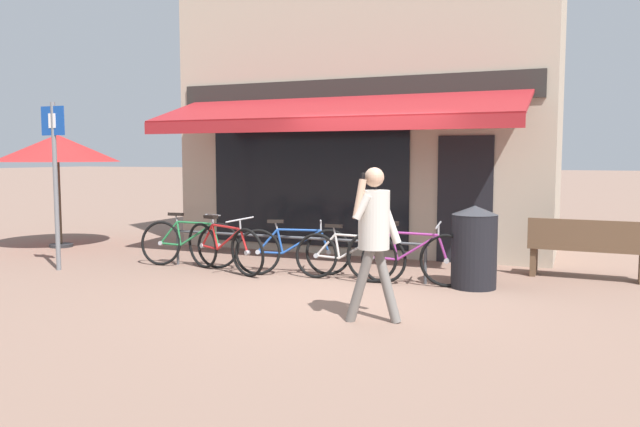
{
  "coord_description": "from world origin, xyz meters",
  "views": [
    {
      "loc": [
        2.88,
        -7.56,
        1.76
      ],
      "look_at": [
        -0.11,
        -0.42,
        1.05
      ],
      "focal_mm": 35.0,
      "sensor_mm": 36.0,
      "label": 1
    }
  ],
  "objects": [
    {
      "name": "bike_rack_rail",
      "position": [
        -1.1,
        0.84,
        0.48
      ],
      "size": [
        4.2,
        0.04,
        0.57
      ],
      "color": "#47494F",
      "rests_on": "ground_plane"
    },
    {
      "name": "parking_sign",
      "position": [
        -4.56,
        -0.3,
        1.57
      ],
      "size": [
        0.44,
        0.07,
        2.58
      ],
      "color": "slate",
      "rests_on": "ground_plane"
    },
    {
      "name": "bicycle_silver",
      "position": [
        -0.12,
        0.68,
        0.35
      ],
      "size": [
        1.67,
        0.52,
        0.81
      ],
      "rotation": [
        -0.12,
        0.0,
        0.02
      ],
      "color": "black",
      "rests_on": "ground_plane"
    },
    {
      "name": "park_bench",
      "position": [
        3.0,
        2.06,
        0.46
      ],
      "size": [
        1.61,
        0.49,
        0.87
      ],
      "rotation": [
        0.0,
        0.0,
        -0.03
      ],
      "color": "brown",
      "rests_on": "ground_plane"
    },
    {
      "name": "ground_plane",
      "position": [
        0.0,
        0.0,
        0.0
      ],
      "size": [
        160.0,
        160.0,
        0.0
      ],
      "primitive_type": "plane",
      "color": "#846656"
    },
    {
      "name": "cafe_parasol",
      "position": [
        -6.44,
        1.61,
        1.91
      ],
      "size": [
        2.31,
        2.31,
        2.18
      ],
      "color": "#4C3D2D",
      "rests_on": "ground_plane"
    },
    {
      "name": "bicycle_purple",
      "position": [
        0.74,
        0.67,
        0.39
      ],
      "size": [
        1.76,
        0.52,
        0.88
      ],
      "rotation": [
        0.06,
        0.0,
        0.09
      ],
      "color": "black",
      "rests_on": "ground_plane"
    },
    {
      "name": "pedestrian_adult",
      "position": [
        0.89,
        -1.34,
        1.02
      ],
      "size": [
        0.59,
        0.52,
        1.66
      ],
      "rotation": [
        0.0,
        0.0,
        3.04
      ],
      "color": "slate",
      "rests_on": "ground_plane"
    },
    {
      "name": "bicycle_red",
      "position": [
        -2.08,
        0.52,
        0.39
      ],
      "size": [
        1.72,
        0.78,
        0.87
      ],
      "rotation": [
        0.07,
        0.0,
        -0.35
      ],
      "color": "black",
      "rests_on": "ground_plane"
    },
    {
      "name": "litter_bin",
      "position": [
        1.6,
        0.85,
        0.56
      ],
      "size": [
        0.61,
        0.61,
        1.11
      ],
      "color": "black",
      "rests_on": "ground_plane"
    },
    {
      "name": "bicycle_blue",
      "position": [
        -1.04,
        0.76,
        0.37
      ],
      "size": [
        1.67,
        0.85,
        0.85
      ],
      "rotation": [
        -0.14,
        0.0,
        0.39
      ],
      "color": "black",
      "rests_on": "ground_plane"
    },
    {
      "name": "shop_front",
      "position": [
        -0.94,
        4.27,
        3.1
      ],
      "size": [
        6.93,
        4.57,
        6.23
      ],
      "color": "tan",
      "rests_on": "ground_plane"
    },
    {
      "name": "bicycle_green",
      "position": [
        -2.87,
        0.75,
        0.38
      ],
      "size": [
        1.74,
        0.53,
        0.88
      ],
      "rotation": [
        -0.12,
        0.0,
        0.12
      ],
      "color": "black",
      "rests_on": "ground_plane"
    }
  ]
}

